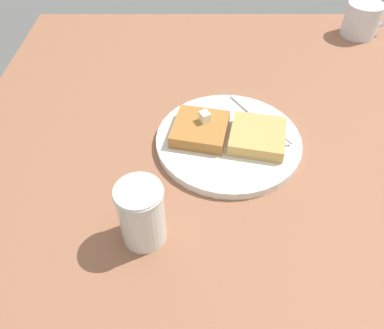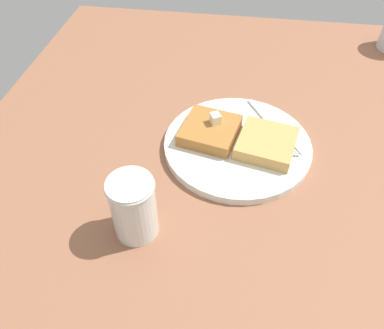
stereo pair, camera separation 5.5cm
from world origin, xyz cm
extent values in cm
cube|color=#905C42|center=(0.00, 0.00, 1.13)|extent=(101.92, 101.92, 2.26)
cylinder|color=silver|center=(-4.68, 0.74, 2.96)|extent=(24.60, 24.60, 1.39)
torus|color=brown|center=(-4.68, 0.74, 3.25)|extent=(24.60, 24.60, 0.80)
cube|color=#A76C31|center=(-9.49, 1.77, 4.74)|extent=(10.59, 10.76, 2.17)
cube|color=tan|center=(0.14, -0.29, 4.74)|extent=(10.59, 10.76, 2.17)
cube|color=#F8F1C6|center=(-8.75, 2.66, 6.68)|extent=(2.16, 2.23, 1.71)
cube|color=silver|center=(-0.60, 8.15, 3.83)|extent=(5.92, 9.03, 0.36)
cube|color=silver|center=(2.70, 2.66, 3.83)|extent=(3.33, 3.53, 0.36)
cube|color=silver|center=(4.95, 0.51, 3.83)|extent=(1.92, 2.91, 0.36)
cube|color=silver|center=(4.48, 0.23, 3.83)|extent=(1.92, 2.91, 0.36)
cube|color=silver|center=(4.01, -0.05, 3.83)|extent=(1.92, 2.91, 0.36)
cube|color=silver|center=(3.54, -0.34, 3.83)|extent=(1.92, 2.91, 0.36)
cylinder|color=#4C230E|center=(-17.33, -17.63, 5.59)|extent=(5.54, 5.54, 6.66)
cylinder|color=silver|center=(-17.33, -17.63, 7.12)|extent=(6.02, 6.02, 9.72)
torus|color=silver|center=(-17.33, -17.63, 11.53)|extent=(6.28, 6.28, 0.50)
camera|label=1|loc=(-10.87, -46.15, 46.25)|focal=35.00mm
camera|label=2|loc=(-5.43, -45.73, 46.25)|focal=35.00mm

